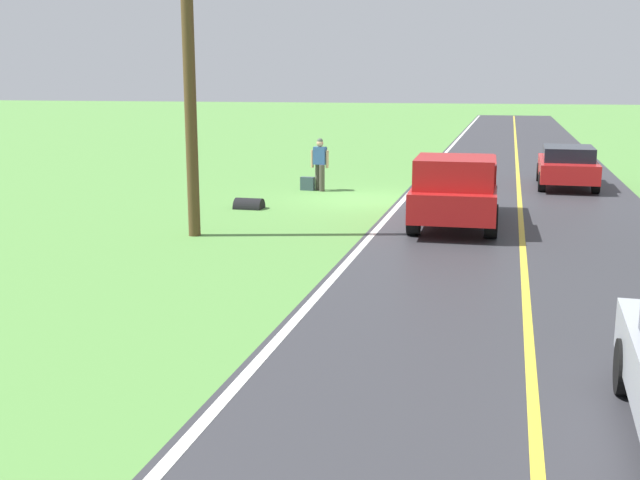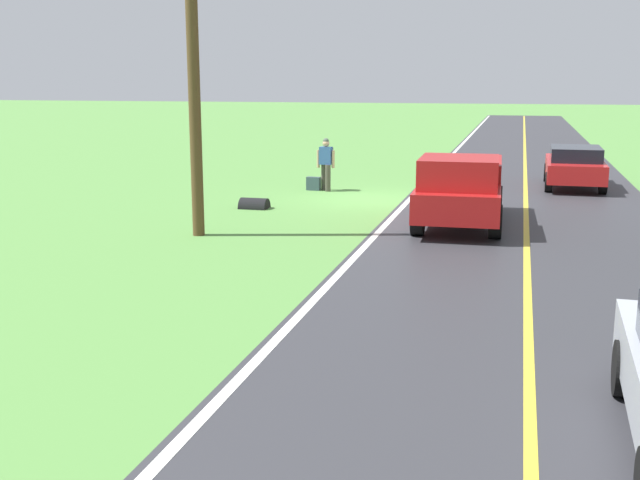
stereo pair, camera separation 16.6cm
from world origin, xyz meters
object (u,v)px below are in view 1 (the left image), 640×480
hitchhiker_walking (320,161)px  utility_pole_roadside (188,47)px  sedan_near_oncoming (567,165)px  pickup_truck_passing (456,188)px  suitcase_carried (308,184)px

hitchhiker_walking → utility_pole_roadside: size_ratio=0.20×
sedan_near_oncoming → utility_pole_roadside: (9.16, 10.91, 3.60)m
pickup_truck_passing → sedan_near_oncoming: pickup_truck_passing is taller
hitchhiker_walking → utility_pole_roadside: utility_pole_roadside is taller
sedan_near_oncoming → utility_pole_roadside: utility_pole_roadside is taller
hitchhiker_walking → utility_pole_roadside: 8.82m
pickup_truck_passing → sedan_near_oncoming: size_ratio=1.23×
sedan_near_oncoming → suitcase_carried: bearing=18.8°
sedan_near_oncoming → utility_pole_roadside: 14.69m
suitcase_carried → pickup_truck_passing: 7.45m
hitchhiker_walking → suitcase_carried: 0.87m
pickup_truck_passing → sedan_near_oncoming: bearing=-111.8°
sedan_near_oncoming → pickup_truck_passing: bearing=68.2°
pickup_truck_passing → utility_pole_roadside: utility_pole_roadside is taller
utility_pole_roadside → sedan_near_oncoming: bearing=-130.0°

